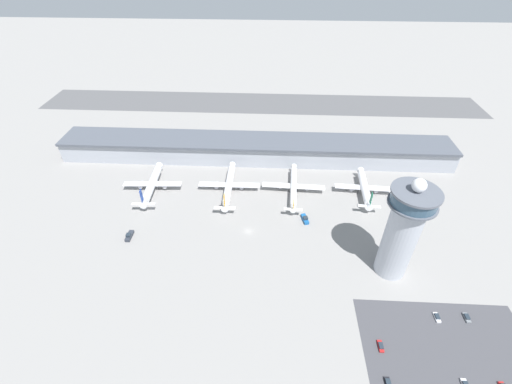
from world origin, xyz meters
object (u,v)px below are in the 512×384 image
at_px(car_grey_coupe, 381,346).
at_px(car_yellow_taxi, 467,318).
at_px(airplane_gate_charlie, 294,186).
at_px(control_tower, 403,230).
at_px(airplane_gate_bravo, 229,185).
at_px(airplane_gate_delta, 364,188).
at_px(airplane_gate_alpha, 152,184).
at_px(car_blue_compact, 388,383).
at_px(car_red_hatchback, 437,317).
at_px(service_truck_catering, 129,236).
at_px(service_truck_fuel, 305,219).

bearing_deg(car_grey_coupe, car_yellow_taxi, 20.14).
bearing_deg(airplane_gate_charlie, control_tower, -52.78).
distance_m(airplane_gate_bravo, airplane_gate_delta, 79.40).
bearing_deg(airplane_gate_charlie, airplane_gate_bravo, -179.47).
xyz_separation_m(airplane_gate_bravo, airplane_gate_delta, (79.39, 1.16, 0.24)).
height_order(airplane_gate_alpha, car_grey_coupe, airplane_gate_alpha).
height_order(car_grey_coupe, car_yellow_taxi, car_yellow_taxi).
bearing_deg(car_blue_compact, airplane_gate_bravo, 122.38).
relative_size(airplane_gate_delta, car_grey_coupe, 7.87).
bearing_deg(control_tower, airplane_gate_charlie, 127.22).
height_order(car_blue_compact, car_yellow_taxi, car_yellow_taxi).
bearing_deg(airplane_gate_alpha, airplane_gate_charlie, 1.69).
height_order(airplane_gate_bravo, car_yellow_taxi, airplane_gate_bravo).
xyz_separation_m(airplane_gate_bravo, car_red_hatchback, (93.25, -79.44, -3.69)).
relative_size(service_truck_catering, service_truck_fuel, 0.93).
distance_m(car_grey_coupe, car_red_hatchback, 28.79).
height_order(service_truck_catering, car_red_hatchback, service_truck_catering).
bearing_deg(airplane_gate_delta, airplane_gate_charlie, -178.89).
height_order(control_tower, airplane_gate_bravo, control_tower).
xyz_separation_m(control_tower, airplane_gate_delta, (-0.80, 56.23, -20.74)).
xyz_separation_m(control_tower, car_grey_coupe, (-12.48, -37.65, -24.65)).
bearing_deg(airplane_gate_bravo, airplane_gate_charlie, 0.53).
distance_m(airplane_gate_delta, car_blue_compact, 107.80).
bearing_deg(airplane_gate_charlie, car_red_hatchback, -55.34).
relative_size(airplane_gate_delta, car_red_hatchback, 8.12).
height_order(airplane_gate_charlie, service_truck_fuel, airplane_gate_charlie).
height_order(control_tower, airplane_gate_charlie, control_tower).
height_order(airplane_gate_bravo, airplane_gate_delta, airplane_gate_delta).
distance_m(control_tower, airplane_gate_delta, 59.94).
distance_m(airplane_gate_charlie, service_truck_catering, 94.04).
xyz_separation_m(airplane_gate_alpha, service_truck_catering, (-0.90, -39.06, -3.85)).
relative_size(airplane_gate_alpha, service_truck_catering, 5.50).
bearing_deg(car_yellow_taxi, car_blue_compact, -144.74).
bearing_deg(airplane_gate_alpha, car_red_hatchback, -29.16).
bearing_deg(service_truck_fuel, car_red_hatchback, -48.19).
height_order(airplane_gate_charlie, car_yellow_taxi, airplane_gate_charlie).
bearing_deg(service_truck_catering, airplane_gate_alpha, 88.68).
height_order(control_tower, service_truck_fuel, control_tower).
xyz_separation_m(control_tower, airplane_gate_charlie, (-42.10, 55.43, -20.89)).
xyz_separation_m(airplane_gate_bravo, car_blue_compact, (67.15, -105.87, -3.70)).
height_order(control_tower, airplane_gate_delta, control_tower).
bearing_deg(airplane_gate_charlie, service_truck_fuel, -77.19).
bearing_deg(service_truck_fuel, airplane_gate_bravo, 151.25).
height_order(airplane_gate_delta, car_red_hatchback, airplane_gate_delta).
xyz_separation_m(airplane_gate_alpha, car_yellow_taxi, (150.51, -76.87, -4.28)).
xyz_separation_m(airplane_gate_charlie, airplane_gate_delta, (41.31, 0.80, 0.15)).
distance_m(service_truck_catering, car_yellow_taxi, 156.06).
bearing_deg(car_blue_compact, car_grey_coupe, 87.58).
height_order(airplane_gate_alpha, service_truck_fuel, airplane_gate_alpha).
relative_size(control_tower, service_truck_catering, 7.05).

